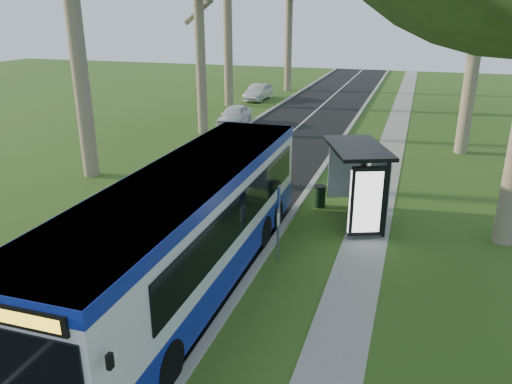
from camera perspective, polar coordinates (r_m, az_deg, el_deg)
ground at (r=14.36m, az=-1.93°, el=-11.56°), size 120.00×120.00×0.00m
road at (r=24.04m, az=-1.70°, el=1.76°), size 7.00×100.00×0.02m
kerb_east at (r=23.14m, az=6.50°, el=1.03°), size 0.25×100.00×0.12m
kerb_west at (r=25.37m, az=-9.17°, el=2.60°), size 0.25×100.00×0.12m
centre_line at (r=24.04m, az=-1.70°, el=1.79°), size 0.12×100.00×0.00m
footpath at (r=22.80m, az=13.88°, el=0.13°), size 1.50×100.00×0.02m
bus at (r=14.05m, az=-7.59°, el=-4.26°), size 2.84×13.02×3.45m
bus_stop_sign at (r=15.43m, az=2.60°, el=-2.64°), size 0.10×0.36×2.54m
bus_shelter at (r=18.13m, az=11.67°, el=2.15°), size 3.02×3.88×2.95m
litter_bin at (r=20.40m, az=7.29°, el=-0.47°), size 0.51×0.51×0.88m
car_white at (r=35.08m, az=-2.47°, el=8.73°), size 1.89×4.22×1.41m
car_silver at (r=45.61m, az=0.26°, el=11.33°), size 1.56×4.22×1.38m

